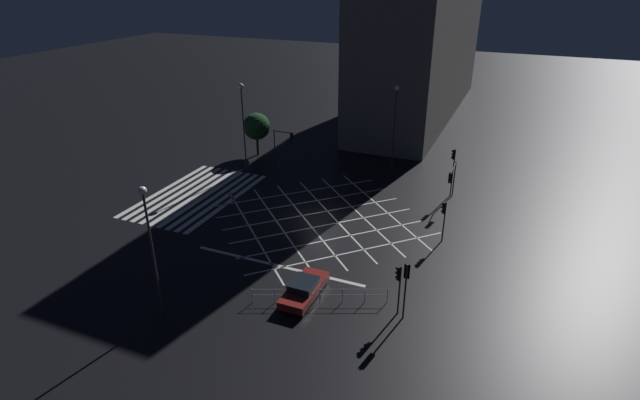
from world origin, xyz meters
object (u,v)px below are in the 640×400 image
at_px(street_lamp_far, 242,110).
at_px(traffic_light_median_north, 444,213).
at_px(street_tree_near, 257,127).
at_px(traffic_light_sw_cross, 284,140).
at_px(traffic_light_nw_main, 452,177).
at_px(waiting_car, 304,289).
at_px(traffic_light_ne_cross, 399,280).
at_px(traffic_light_ne_main, 406,280).
at_px(street_lamp_west, 149,232).
at_px(street_lamp_east, 395,115).
at_px(traffic_light_nw_cross, 453,163).

bearing_deg(street_lamp_far, traffic_light_median_north, 72.32).
bearing_deg(street_tree_near, traffic_light_sw_cross, 66.41).
relative_size(traffic_light_nw_main, waiting_car, 0.78).
relative_size(traffic_light_sw_cross, street_tree_near, 0.81).
relative_size(traffic_light_ne_cross, traffic_light_ne_main, 0.89).
relative_size(traffic_light_sw_cross, waiting_car, 0.88).
bearing_deg(traffic_light_nw_main, street_lamp_west, -30.20).
bearing_deg(street_lamp_west, street_tree_near, -162.26).
bearing_deg(traffic_light_nw_main, traffic_light_ne_main, 0.71).
xyz_separation_m(traffic_light_nw_main, traffic_light_sw_cross, (-2.62, -17.87, 0.28)).
bearing_deg(traffic_light_ne_cross, street_lamp_east, -73.91).
xyz_separation_m(traffic_light_ne_cross, traffic_light_ne_main, (0.23, 0.51, 0.29)).
bearing_deg(street_lamp_west, traffic_light_median_north, 138.58).
distance_m(traffic_light_nw_cross, street_tree_near, 22.19).
height_order(traffic_light_nw_cross, waiting_car, traffic_light_nw_cross).
xyz_separation_m(traffic_light_ne_cross, street_tree_near, (-21.82, -21.97, 0.86)).
distance_m(traffic_light_median_north, traffic_light_nw_main, 7.22).
distance_m(traffic_light_nw_main, street_lamp_far, 21.27).
bearing_deg(traffic_light_ne_cross, traffic_light_sw_cross, -48.54).
bearing_deg(traffic_light_nw_main, waiting_car, -19.16).
height_order(traffic_light_sw_cross, street_tree_near, street_tree_near).
bearing_deg(street_lamp_far, traffic_light_nw_main, 90.97).
height_order(street_lamp_east, street_lamp_west, street_lamp_east).
bearing_deg(waiting_car, street_lamp_east, 2.08).
xyz_separation_m(street_tree_near, waiting_car, (22.47, 16.03, -2.71)).
relative_size(traffic_light_ne_main, street_lamp_far, 0.42).
distance_m(traffic_light_nw_main, waiting_car, 19.09).
xyz_separation_m(street_lamp_east, street_lamp_west, (29.46, -6.32, 0.04)).
height_order(traffic_light_ne_cross, street_tree_near, street_tree_near).
xyz_separation_m(traffic_light_nw_cross, street_lamp_far, (2.03, -20.63, 3.27)).
relative_size(street_lamp_west, street_tree_near, 1.79).
height_order(traffic_light_sw_cross, street_lamp_west, street_lamp_west).
bearing_deg(street_lamp_west, traffic_light_sw_cross, -170.19).
bearing_deg(traffic_light_nw_main, street_lamp_far, -89.03).
bearing_deg(traffic_light_median_north, street_lamp_east, -60.46).
height_order(traffic_light_ne_cross, street_lamp_west, street_lamp_west).
bearing_deg(waiting_car, traffic_light_median_north, -32.39).
bearing_deg(waiting_car, traffic_light_ne_main, -86.24).
height_order(street_lamp_east, street_tree_near, street_lamp_east).
bearing_deg(traffic_light_nw_cross, traffic_light_median_north, 95.44).
distance_m(street_lamp_east, street_tree_near, 15.47).
xyz_separation_m(street_lamp_far, waiting_car, (17.58, 14.66, -5.93)).
xyz_separation_m(traffic_light_ne_main, traffic_light_nw_main, (-17.51, -0.22, -0.17)).
xyz_separation_m(traffic_light_ne_main, street_lamp_east, (-23.89, -7.33, 3.08)).
relative_size(traffic_light_median_north, street_lamp_west, 0.39).
height_order(traffic_light_median_north, waiting_car, traffic_light_median_north).
distance_m(street_lamp_far, street_tree_near, 6.02).
relative_size(traffic_light_ne_cross, street_tree_near, 0.71).
distance_m(traffic_light_median_north, street_lamp_far, 22.91).
bearing_deg(waiting_car, traffic_light_nw_main, -19.16).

